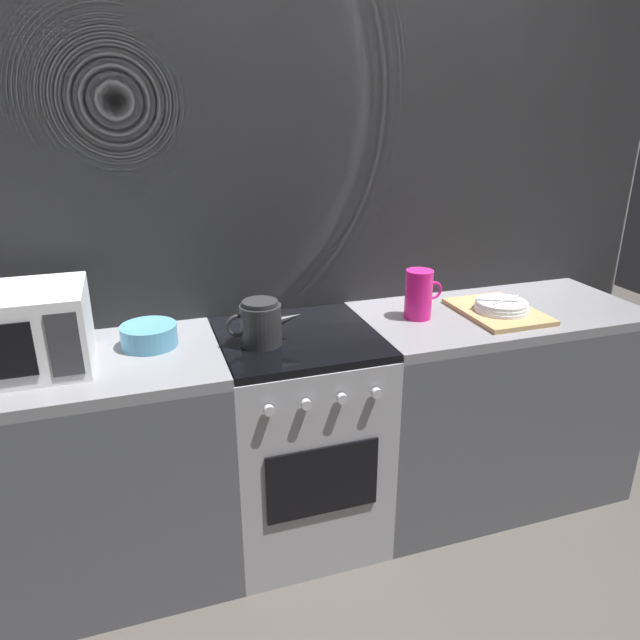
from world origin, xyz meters
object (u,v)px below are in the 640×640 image
stove_unit (299,438)px  kettle (261,323)px  mixing_bowl (149,335)px  dish_pile (499,309)px  pitcher (419,294)px  microwave (13,331)px

stove_unit → kettle: bearing=-164.6°
kettle → mixing_bowl: kettle is taller
mixing_bowl → stove_unit: bearing=-7.5°
mixing_bowl → dish_pile: bearing=-4.7°
mixing_bowl → dish_pile: (1.39, -0.11, -0.02)m
dish_pile → kettle: bearing=179.8°
mixing_bowl → kettle: bearing=-16.0°
pitcher → dish_pile: pitcher is taller
kettle → mixing_bowl: bearing=164.0°
kettle → pitcher: size_ratio=1.42×
kettle → pitcher: (0.67, 0.07, 0.02)m
mixing_bowl → dish_pile: mixing_bowl is taller
pitcher → dish_pile: 0.35m
kettle → mixing_bowl: 0.41m
microwave → mixing_bowl: bearing=9.5°
microwave → pitcher: microwave is taller
kettle → dish_pile: size_ratio=0.71×
dish_pile → mixing_bowl: bearing=175.3°
microwave → dish_pile: 1.81m
microwave → pitcher: (1.47, 0.03, -0.03)m
pitcher → mixing_bowl: bearing=177.8°
microwave → dish_pile: size_ratio=1.15×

